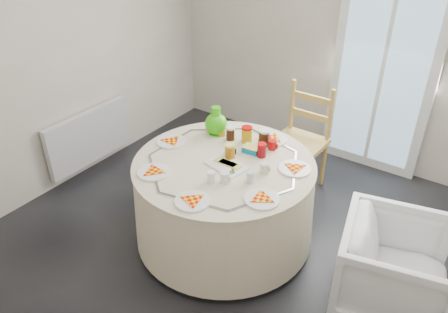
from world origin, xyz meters
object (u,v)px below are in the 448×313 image
Objects in this scene: armchair at (396,263)px; green_pitcher at (216,121)px; wooden_chair at (299,145)px; radiator at (89,137)px; table at (224,201)px.

armchair is 1.77m from green_pitcher.
radiator is at bearing -152.57° from wooden_chair.
green_pitcher is at bearing 132.99° from table.
table is (1.74, -0.09, -0.01)m from radiator.
green_pitcher is (-1.68, 0.26, 0.48)m from armchair.
green_pitcher is at bearing 68.37° from armchair.
table reaches higher than radiator.
green_pitcher reaches higher than table.
wooden_chair is at bearing 25.99° from radiator.
green_pitcher reaches higher than radiator.
wooden_chair is 1.52m from armchair.
radiator is 2.12m from wooden_chair.
radiator is 0.97× the size of wooden_chair.
radiator is 0.69× the size of table.
green_pitcher is (-0.48, -0.67, 0.40)m from wooden_chair.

